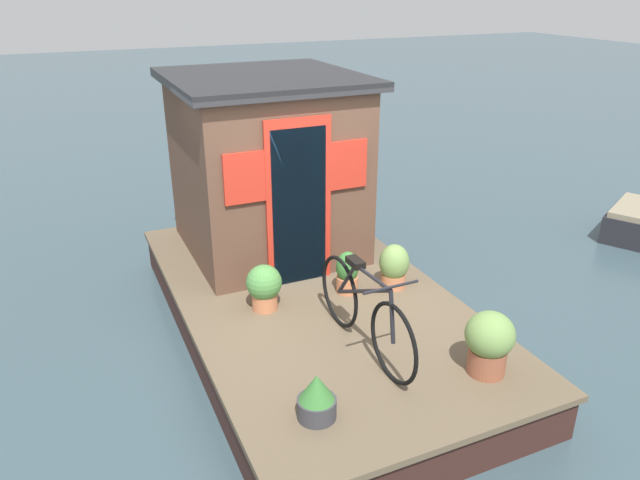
% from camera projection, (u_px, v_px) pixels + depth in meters
% --- Properties ---
extents(ground_plane, '(60.00, 60.00, 0.00)m').
position_uv_depth(ground_plane, '(312.00, 332.00, 6.52)').
color(ground_plane, '#384C54').
extents(houseboat_deck, '(4.90, 2.68, 0.47)m').
position_uv_depth(houseboat_deck, '(312.00, 313.00, 6.42)').
color(houseboat_deck, brown).
rests_on(houseboat_deck, ground_plane).
extents(houseboat_cabin, '(2.17, 2.08, 2.08)m').
position_uv_depth(houseboat_cabin, '(266.00, 165.00, 7.03)').
color(houseboat_cabin, brown).
rests_on(houseboat_cabin, houseboat_deck).
extents(bicycle, '(1.66, 0.50, 0.83)m').
position_uv_depth(bicycle, '(364.00, 312.00, 5.24)').
color(bicycle, black).
rests_on(bicycle, houseboat_deck).
extents(potted_plant_geranium, '(0.36, 0.36, 0.47)m').
position_uv_depth(potted_plant_geranium, '(264.00, 286.00, 5.95)').
color(potted_plant_geranium, '#C6754C').
rests_on(potted_plant_geranium, houseboat_deck).
extents(potted_plant_ivy, '(0.30, 0.30, 0.38)m').
position_uv_depth(potted_plant_ivy, '(317.00, 398.00, 4.49)').
color(potted_plant_ivy, '#38383D').
rests_on(potted_plant_ivy, houseboat_deck).
extents(potted_plant_rosemary, '(0.24, 0.24, 0.46)m').
position_uv_depth(potted_plant_rosemary, '(347.00, 272.00, 6.29)').
color(potted_plant_rosemary, '#C6754C').
rests_on(potted_plant_rosemary, houseboat_deck).
extents(potted_plant_sage, '(0.41, 0.41, 0.56)m').
position_uv_depth(potted_plant_sage, '(489.00, 341.00, 4.96)').
color(potted_plant_sage, '#935138').
rests_on(potted_plant_sage, houseboat_deck).
extents(potted_plant_lavender, '(0.32, 0.32, 0.49)m').
position_uv_depth(potted_plant_lavender, '(394.00, 266.00, 6.39)').
color(potted_plant_lavender, '#C6754C').
rests_on(potted_plant_lavender, houseboat_deck).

